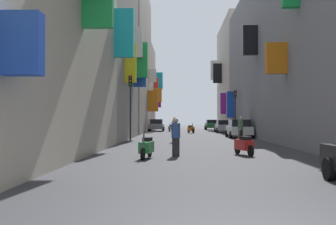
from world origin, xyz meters
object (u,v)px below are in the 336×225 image
object	(u,v)px
parked_car_white	(239,128)
parked_car_grey	(157,125)
parked_car_green	(212,124)
scooter_silver	(171,128)
parked_car_silver	(224,126)
scooter_orange	(191,129)
pedestrian_crossing	(241,129)
traffic_light_near_corner	(130,97)
pedestrian_near_left	(175,130)
traffic_light_far_corner	(235,105)
scooter_red	(244,145)
scooter_green	(146,147)
pedestrian_near_right	(176,137)

from	to	relation	value
parked_car_white	parked_car_grey	xyz separation A→B (m)	(-7.97, 17.43, -0.00)
parked_car_green	scooter_silver	size ratio (longest dim) A/B	2.09
parked_car_silver	scooter_orange	bearing A→B (deg)	-155.63
pedestrian_crossing	traffic_light_near_corner	size ratio (longest dim) A/B	0.38
pedestrian_near_left	traffic_light_far_corner	world-z (taller)	traffic_light_far_corner
pedestrian_crossing	scooter_orange	bearing A→B (deg)	100.39
scooter_silver	traffic_light_far_corner	size ratio (longest dim) A/B	0.44
parked_car_white	scooter_red	xyz separation A→B (m)	(-2.18, -16.21, -0.34)
parked_car_silver	pedestrian_near_left	bearing A→B (deg)	-106.17
parked_car_silver	parked_car_green	bearing A→B (deg)	92.70
scooter_red	parked_car_grey	bearing A→B (deg)	99.77
parked_car_silver	scooter_silver	distance (m)	7.07
parked_car_grey	traffic_light_far_corner	size ratio (longest dim) A/B	0.97
scooter_green	pedestrian_near_right	xyz separation A→B (m)	(1.18, 0.94, 0.35)
scooter_red	pedestrian_near_left	world-z (taller)	pedestrian_near_left
parked_car_green	scooter_silver	world-z (taller)	parked_car_green
parked_car_silver	scooter_orange	distance (m)	4.25
pedestrian_crossing	traffic_light_far_corner	xyz separation A→B (m)	(1.37, 12.58, 2.15)
scooter_red	pedestrian_near_right	bearing A→B (deg)	-168.54
parked_car_grey	pedestrian_crossing	distance (m)	24.24
parked_car_green	pedestrian_near_right	xyz separation A→B (m)	(-4.77, -40.52, 0.05)
parked_car_green	pedestrian_near_right	distance (m)	40.80
scooter_orange	traffic_light_far_corner	xyz separation A→B (m)	(4.39, -3.86, 2.56)
parked_car_green	scooter_red	distance (m)	39.95
parked_car_white	scooter_silver	size ratio (longest dim) A/B	2.24
scooter_orange	pedestrian_near_left	world-z (taller)	pedestrian_near_left
parked_car_grey	pedestrian_crossing	size ratio (longest dim) A/B	2.47
traffic_light_far_corner	parked_car_green	bearing A→B (deg)	93.57
parked_car_green	scooter_green	distance (m)	41.88
parked_car_white	pedestrian_near_left	world-z (taller)	pedestrian_near_left
scooter_green	scooter_orange	bearing A→B (deg)	84.75
parked_car_green	scooter_orange	size ratio (longest dim) A/B	2.26
scooter_red	parked_car_silver	bearing A→B (deg)	85.43
scooter_silver	traffic_light_near_corner	world-z (taller)	traffic_light_near_corner
pedestrian_crossing	traffic_light_near_corner	world-z (taller)	traffic_light_near_corner
scooter_silver	scooter_orange	bearing A→B (deg)	-65.55
parked_car_silver	traffic_light_far_corner	xyz separation A→B (m)	(0.52, -5.61, 2.27)
parked_car_grey	pedestrian_near_left	xyz separation A→B (m)	(2.61, -23.83, 0.06)
scooter_red	scooter_orange	bearing A→B (deg)	93.34
scooter_red	pedestrian_near_left	bearing A→B (deg)	107.96
pedestrian_near_left	traffic_light_near_corner	xyz separation A→B (m)	(-3.17, 0.96, 2.30)
parked_car_grey	scooter_silver	size ratio (longest dim) A/B	2.22
parked_car_silver	pedestrian_near_left	distance (m)	19.65
parked_car_grey	scooter_green	xyz separation A→B (m)	(1.60, -35.18, -0.33)
parked_car_silver	parked_car_green	distance (m)	11.24
parked_car_white	scooter_orange	distance (m)	11.37
parked_car_green	pedestrian_crossing	size ratio (longest dim) A/B	2.32
scooter_silver	pedestrian_crossing	bearing A→B (deg)	-76.08
parked_car_grey	traffic_light_near_corner	size ratio (longest dim) A/B	0.93
parked_car_white	scooter_red	world-z (taller)	parked_car_white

